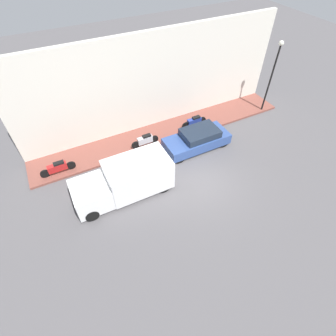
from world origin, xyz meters
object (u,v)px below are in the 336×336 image
(motorcycle_red, at_px, (58,168))
(streetlamp, at_px, (274,69))
(delivery_van, at_px, (124,180))
(parked_car, at_px, (197,139))
(motorcycle_blue, at_px, (194,121))
(scooter_silver, at_px, (145,140))

(motorcycle_red, height_order, streetlamp, streetlamp)
(delivery_van, bearing_deg, streetlamp, -76.86)
(parked_car, height_order, motorcycle_blue, parked_car)
(parked_car, distance_m, motorcycle_red, 8.65)
(motorcycle_red, xyz_separation_m, motorcycle_blue, (0.26, -9.39, -0.00))
(delivery_van, bearing_deg, parked_car, -74.62)
(parked_car, height_order, streetlamp, streetlamp)
(scooter_silver, bearing_deg, streetlamp, -91.24)
(streetlamp, bearing_deg, delivery_van, 103.14)
(motorcycle_blue, xyz_separation_m, streetlamp, (-0.49, -5.75, 2.78))
(motorcycle_red, bearing_deg, parked_car, -100.37)
(delivery_van, distance_m, streetlamp, 12.66)
(motorcycle_blue, xyz_separation_m, scooter_silver, (-0.29, 3.87, -0.00))
(parked_car, xyz_separation_m, motorcycle_red, (1.56, 8.51, -0.07))
(motorcycle_blue, bearing_deg, motorcycle_red, 91.56)
(motorcycle_blue, distance_m, scooter_silver, 3.88)
(streetlamp, bearing_deg, motorcycle_blue, 85.09)
(motorcycle_red, relative_size, scooter_silver, 1.09)
(motorcycle_blue, relative_size, scooter_silver, 1.03)
(motorcycle_red, distance_m, scooter_silver, 5.52)
(parked_car, bearing_deg, streetlamp, -78.74)
(parked_car, distance_m, streetlamp, 7.28)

